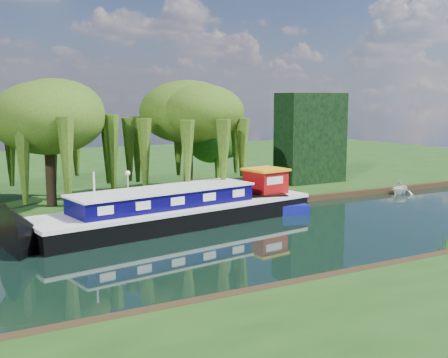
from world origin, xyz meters
TOP-DOWN VIEW (x-y plane):
  - ground at (0.00, 0.00)m, footprint 120.00×120.00m
  - far_bank at (0.00, 34.00)m, footprint 120.00×52.00m
  - dutch_barge at (2.19, 5.46)m, footprint 19.38×7.02m
  - narrowboat at (6.43, 6.09)m, footprint 10.46×4.39m
  - white_cruiser at (23.26, 7.18)m, footprint 3.08×2.89m
  - willow_left at (-4.06, 13.57)m, footprint 6.99×6.99m
  - willow_right at (5.55, 11.37)m, footprint 6.57×6.57m
  - tree_far_right at (10.36, 15.25)m, footprint 4.02×4.02m
  - conifer_hedge at (19.00, 14.00)m, footprint 6.00×3.00m
  - lamppost at (0.50, 10.50)m, footprint 0.36×0.36m
  - mooring_posts at (-0.50, 8.40)m, footprint 19.16×0.16m
  - reeds_near at (6.87, -7.57)m, footprint 33.70×1.50m

SIDE VIEW (x-z plane):
  - ground at x=0.00m, z-range 0.00..0.00m
  - white_cruiser at x=23.26m, z-range -0.65..0.65m
  - far_bank at x=0.00m, z-range 0.00..0.45m
  - narrowboat at x=6.43m, z-range -0.22..1.29m
  - reeds_near at x=6.87m, z-range 0.00..1.10m
  - mooring_posts at x=-0.50m, z-range 0.45..1.45m
  - dutch_barge at x=2.19m, z-range -1.01..2.99m
  - lamppost at x=0.50m, z-range 1.14..3.70m
  - conifer_hedge at x=19.00m, z-range 0.45..8.45m
  - tree_far_right at x=10.36m, z-range 1.70..8.29m
  - willow_right at x=5.55m, z-range 2.29..10.28m
  - willow_left at x=-4.06m, z-range 2.35..10.73m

